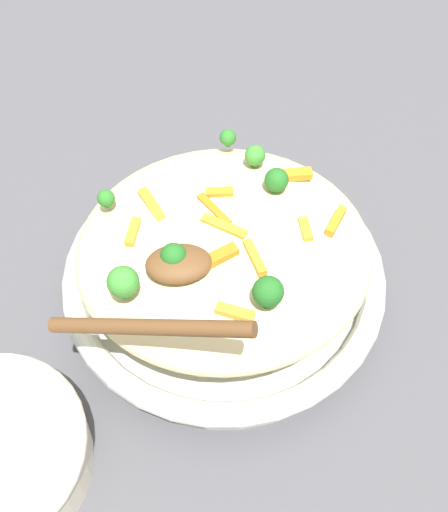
# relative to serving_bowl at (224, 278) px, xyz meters

# --- Properties ---
(ground_plane) EXTENTS (2.40, 2.40, 0.00)m
(ground_plane) POSITION_rel_serving_bowl_xyz_m (0.00, 0.00, -0.03)
(ground_plane) COLOR #4C4C51
(serving_bowl) EXTENTS (0.31, 0.31, 0.05)m
(serving_bowl) POSITION_rel_serving_bowl_xyz_m (0.00, 0.00, 0.00)
(serving_bowl) COLOR silver
(serving_bowl) RESTS_ON ground_plane
(pasta_mound) EXTENTS (0.27, 0.26, 0.06)m
(pasta_mound) POSITION_rel_serving_bowl_xyz_m (0.00, 0.00, 0.05)
(pasta_mound) COLOR beige
(pasta_mound) RESTS_ON serving_bowl
(carrot_piece_0) EXTENTS (0.04, 0.03, 0.01)m
(carrot_piece_0) POSITION_rel_serving_bowl_xyz_m (0.00, -0.00, 0.08)
(carrot_piece_0) COLOR orange
(carrot_piece_0) RESTS_ON pasta_mound
(carrot_piece_1) EXTENTS (0.03, 0.04, 0.01)m
(carrot_piece_1) POSITION_rel_serving_bowl_xyz_m (-0.06, 0.04, 0.08)
(carrot_piece_1) COLOR orange
(carrot_piece_1) RESTS_ON pasta_mound
(carrot_piece_2) EXTENTS (0.01, 0.03, 0.01)m
(carrot_piece_2) POSITION_rel_serving_bowl_xyz_m (0.07, -0.01, 0.08)
(carrot_piece_2) COLOR orange
(carrot_piece_2) RESTS_ON pasta_mound
(carrot_piece_3) EXTENTS (0.03, 0.04, 0.01)m
(carrot_piece_3) POSITION_rel_serving_bowl_xyz_m (-0.01, 0.02, 0.08)
(carrot_piece_3) COLOR orange
(carrot_piece_3) RESTS_ON pasta_mound
(carrot_piece_4) EXTENTS (0.02, 0.03, 0.01)m
(carrot_piece_4) POSITION_rel_serving_bowl_xyz_m (-0.08, 0.01, 0.08)
(carrot_piece_4) COLOR orange
(carrot_piece_4) RESTS_ON pasta_mound
(carrot_piece_5) EXTENTS (0.04, 0.02, 0.01)m
(carrot_piece_5) POSITION_rel_serving_bowl_xyz_m (-0.01, -0.03, 0.08)
(carrot_piece_5) COLOR orange
(carrot_piece_5) RESTS_ON pasta_mound
(carrot_piece_6) EXTENTS (0.02, 0.04, 0.01)m
(carrot_piece_6) POSITION_rel_serving_bowl_xyz_m (0.02, -0.04, 0.08)
(carrot_piece_6) COLOR orange
(carrot_piece_6) RESTS_ON pasta_mound
(carrot_piece_7) EXTENTS (0.03, 0.01, 0.01)m
(carrot_piece_7) POSITION_rel_serving_bowl_xyz_m (-0.00, 0.04, 0.08)
(carrot_piece_7) COLOR orange
(carrot_piece_7) RESTS_ON pasta_mound
(carrot_piece_8) EXTENTS (0.03, 0.02, 0.01)m
(carrot_piece_8) POSITION_rel_serving_bowl_xyz_m (0.00, -0.08, 0.08)
(carrot_piece_8) COLOR orange
(carrot_piece_8) RESTS_ON pasta_mound
(carrot_piece_9) EXTENTS (0.02, 0.03, 0.01)m
(carrot_piece_9) POSITION_rel_serving_bowl_xyz_m (0.10, -0.00, 0.08)
(carrot_piece_9) COLOR orange
(carrot_piece_9) RESTS_ON pasta_mound
(carrot_piece_10) EXTENTS (0.03, 0.01, 0.01)m
(carrot_piece_10) POSITION_rel_serving_bowl_xyz_m (0.08, 0.06, 0.08)
(carrot_piece_10) COLOR orange
(carrot_piece_10) RESTS_ON pasta_mound
(broccoli_floret_0) EXTENTS (0.02, 0.02, 0.03)m
(broccoli_floret_0) POSITION_rel_serving_bowl_xyz_m (-0.05, -0.03, 0.09)
(broccoli_floret_0) COLOR #205B1C
(broccoli_floret_0) RESTS_ON pasta_mound
(broccoli_floret_1) EXTENTS (0.03, 0.03, 0.03)m
(broccoli_floret_1) POSITION_rel_serving_bowl_xyz_m (0.03, -0.08, 0.09)
(broccoli_floret_1) COLOR #205B1C
(broccoli_floret_1) RESTS_ON pasta_mound
(broccoli_floret_2) EXTENTS (0.02, 0.02, 0.03)m
(broccoli_floret_2) POSITION_rel_serving_bowl_xyz_m (0.05, 0.04, 0.09)
(broccoli_floret_2) COLOR #205B1C
(broccoli_floret_2) RESTS_ON pasta_mound
(broccoli_floret_3) EXTENTS (0.03, 0.03, 0.03)m
(broccoli_floret_3) POSITION_rel_serving_bowl_xyz_m (-0.09, -0.06, 0.09)
(broccoli_floret_3) COLOR #377928
(broccoli_floret_3) RESTS_ON pasta_mound
(broccoli_floret_4) EXTENTS (0.02, 0.02, 0.02)m
(broccoli_floret_4) POSITION_rel_serving_bowl_xyz_m (-0.10, 0.04, 0.08)
(broccoli_floret_4) COLOR #296820
(broccoli_floret_4) RESTS_ON pasta_mound
(broccoli_floret_5) EXTENTS (0.02, 0.02, 0.02)m
(broccoli_floret_5) POSITION_rel_serving_bowl_xyz_m (0.02, 0.11, 0.08)
(broccoli_floret_5) COLOR #296820
(broccoli_floret_5) RESTS_ON pasta_mound
(broccoli_floret_6) EXTENTS (0.02, 0.02, 0.02)m
(broccoli_floret_6) POSITION_rel_serving_bowl_xyz_m (0.04, 0.08, 0.09)
(broccoli_floret_6) COLOR #377928
(broccoli_floret_6) RESTS_ON pasta_mound
(serving_spoon) EXTENTS (0.16, 0.13, 0.07)m
(serving_spoon) POSITION_rel_serving_bowl_xyz_m (-0.05, -0.07, 0.10)
(serving_spoon) COLOR brown
(serving_spoon) RESTS_ON pasta_mound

